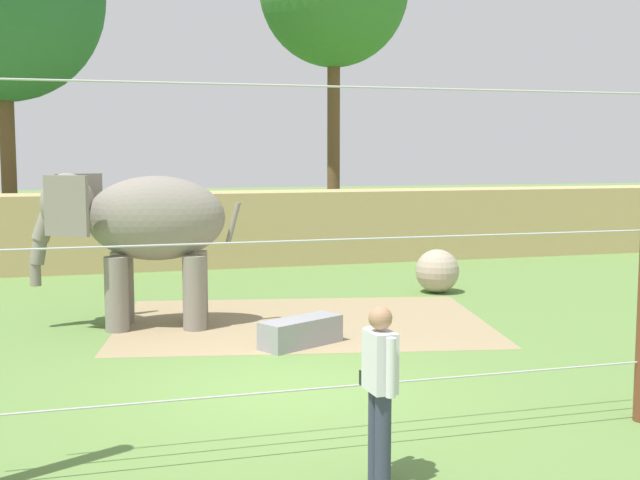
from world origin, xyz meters
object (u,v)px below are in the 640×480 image
Objects in this scene: elephant at (140,225)px; zookeeper at (380,386)px; feed_trough at (301,332)px; enrichment_ball at (437,271)px.

zookeeper is at bearing -77.95° from elephant.
elephant is 3.55m from feed_trough.
enrichment_ball is 5.74m from feed_trough.
zookeeper is at bearing -117.07° from enrichment_ball.
enrichment_ball is at bearing 43.88° from feed_trough.
enrichment_ball is at bearing 62.93° from zookeeper.
elephant is 6.83m from enrichment_ball.
elephant reaches higher than zookeeper.
elephant is at bearing 136.79° from feed_trough.
elephant is 3.79× the size of enrichment_ball.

